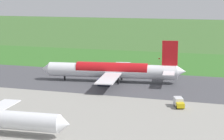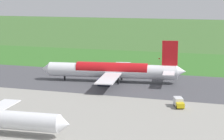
{
  "view_description": "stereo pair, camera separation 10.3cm",
  "coord_description": "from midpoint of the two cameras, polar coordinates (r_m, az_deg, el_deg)",
  "views": [
    {
      "loc": [
        -52.74,
        146.17,
        32.4
      ],
      "look_at": [
        -5.71,
        0.0,
        4.5
      ],
      "focal_mm": 67.7,
      "sensor_mm": 36.0,
      "label": 1
    },
    {
      "loc": [
        -52.84,
        146.14,
        32.4
      ],
      "look_at": [
        -5.71,
        0.0,
        4.5
      ],
      "focal_mm": 67.7,
      "sensor_mm": 36.0,
      "label": 2
    }
  ],
  "objects": [
    {
      "name": "ground_plane",
      "position": [
        158.74,
        -1.98,
        -1.49
      ],
      "size": [
        800.0,
        800.0,
        0.0
      ],
      "primitive_type": "plane",
      "color": "#3D662D"
    },
    {
      "name": "runway_asphalt",
      "position": [
        158.73,
        -1.98,
        -1.47
      ],
      "size": [
        600.0,
        41.88,
        0.06
      ],
      "primitive_type": "cube",
      "color": "#47474C",
      "rests_on": "ground"
    },
    {
      "name": "apron_concrete",
      "position": [
        102.6,
        -14.38,
        -8.43
      ],
      "size": [
        440.0,
        110.0,
        0.05
      ],
      "primitive_type": "cube",
      "color": "gray",
      "rests_on": "ground"
    },
    {
      "name": "grass_verge_foreground",
      "position": [
        201.37,
        2.4,
        1.04
      ],
      "size": [
        600.0,
        80.0,
        0.04
      ],
      "primitive_type": "cube",
      "color": "#346B27",
      "rests_on": "ground"
    },
    {
      "name": "airliner_main",
      "position": [
        156.03,
        0.12,
        -0.06
      ],
      "size": [
        54.08,
        44.41,
        15.88
      ],
      "color": "white",
      "rests_on": "ground"
    },
    {
      "name": "service_truck_baggage",
      "position": [
        123.82,
        8.99,
        -4.33
      ],
      "size": [
        4.13,
        6.22,
        2.65
      ],
      "color": "gold",
      "rests_on": "ground"
    },
    {
      "name": "no_stopping_sign",
      "position": [
        200.51,
        6.37,
        1.35
      ],
      "size": [
        0.6,
        0.1,
        2.38
      ],
      "color": "slate",
      "rests_on": "ground"
    },
    {
      "name": "traffic_cone_orange",
      "position": [
        196.78,
        5.06,
        0.86
      ],
      "size": [
        0.4,
        0.4,
        0.55
      ],
      "primitive_type": "cone",
      "color": "orange",
      "rests_on": "ground"
    }
  ]
}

